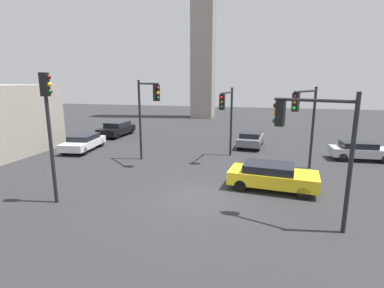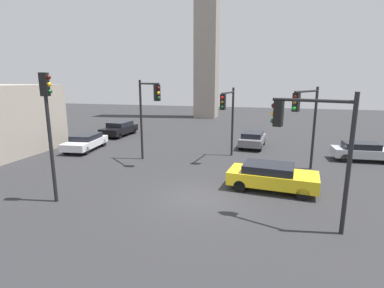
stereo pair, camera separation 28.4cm
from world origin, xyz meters
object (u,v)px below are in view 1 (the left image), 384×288
(car_4, at_px, (117,129))
(car_5, at_px, (272,176))
(traffic_light_1, at_px, (305,113))
(traffic_light_2, at_px, (48,115))
(car_0, at_px, (251,139))
(car_3, at_px, (83,142))
(traffic_light_3, at_px, (314,134))
(car_2, at_px, (360,150))
(traffic_light_0, at_px, (147,105))
(traffic_light_4, at_px, (227,110))

(car_4, height_order, car_5, car_4)
(traffic_light_1, relative_size, traffic_light_2, 0.88)
(traffic_light_2, distance_m, car_0, 16.56)
(car_3, distance_m, car_4, 6.45)
(car_0, bearing_deg, car_3, 113.11)
(traffic_light_3, distance_m, car_3, 18.55)
(traffic_light_2, relative_size, car_0, 1.45)
(traffic_light_1, bearing_deg, traffic_light_2, -30.17)
(traffic_light_1, distance_m, traffic_light_3, 6.71)
(car_5, bearing_deg, car_2, 56.18)
(car_0, bearing_deg, traffic_light_2, 154.17)
(car_4, bearing_deg, traffic_light_1, 64.36)
(traffic_light_2, height_order, car_3, traffic_light_2)
(traffic_light_0, xyz_separation_m, car_2, (14.27, 4.23, -3.24))
(traffic_light_0, distance_m, traffic_light_4, 5.47)
(traffic_light_2, xyz_separation_m, car_0, (8.20, 13.99, -3.34))
(car_2, height_order, car_5, car_5)
(traffic_light_4, relative_size, car_4, 1.12)
(car_0, bearing_deg, traffic_light_1, -149.32)
(traffic_light_2, height_order, traffic_light_4, traffic_light_2)
(traffic_light_0, bearing_deg, traffic_light_2, -61.69)
(traffic_light_1, xyz_separation_m, car_4, (-16.85, 8.77, -2.95))
(traffic_light_2, relative_size, car_5, 1.27)
(car_5, bearing_deg, traffic_light_2, -150.93)
(car_5, bearing_deg, traffic_light_3, -64.11)
(traffic_light_3, relative_size, car_2, 1.28)
(traffic_light_1, distance_m, car_0, 8.08)
(traffic_light_4, height_order, car_4, traffic_light_4)
(traffic_light_1, bearing_deg, car_0, -126.25)
(traffic_light_3, relative_size, traffic_light_4, 1.02)
(traffic_light_3, bearing_deg, car_4, -23.88)
(car_2, bearing_deg, traffic_light_3, -117.14)
(traffic_light_3, distance_m, car_4, 22.69)
(traffic_light_0, distance_m, car_3, 7.69)
(traffic_light_3, relative_size, car_3, 1.12)
(traffic_light_0, xyz_separation_m, traffic_light_3, (9.36, -6.74, -0.33))
(car_3, xyz_separation_m, car_5, (14.66, -5.45, 0.04))
(traffic_light_0, height_order, traffic_light_1, traffic_light_0)
(car_2, bearing_deg, car_4, 165.08)
(car_3, bearing_deg, car_2, 88.96)
(traffic_light_2, relative_size, traffic_light_4, 1.16)
(traffic_light_1, height_order, car_3, traffic_light_1)
(traffic_light_0, relative_size, car_3, 1.21)
(traffic_light_4, distance_m, car_4, 13.98)
(traffic_light_2, xyz_separation_m, car_4, (-5.34, 16.02, -3.31))
(traffic_light_4, relative_size, car_5, 1.09)
(traffic_light_3, height_order, traffic_light_4, traffic_light_3)
(traffic_light_4, xyz_separation_m, car_0, (1.53, 4.55, -2.82))
(traffic_light_4, distance_m, car_2, 9.90)
(car_3, height_order, car_4, car_4)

